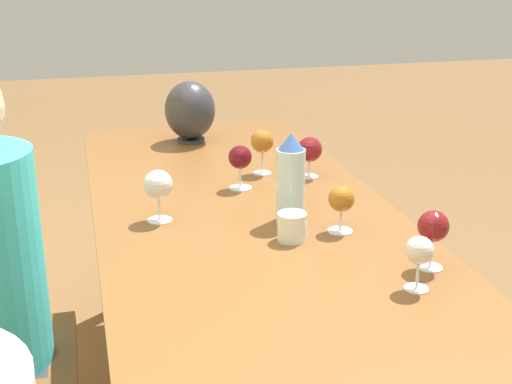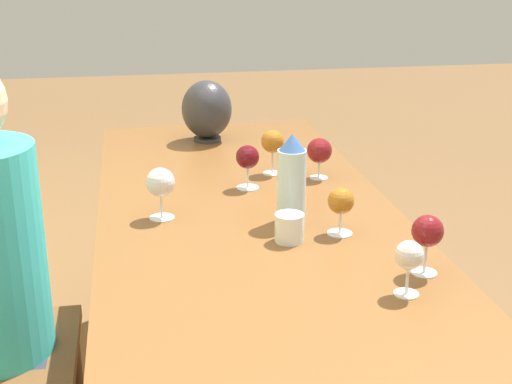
{
  "view_description": "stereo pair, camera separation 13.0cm",
  "coord_description": "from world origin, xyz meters",
  "px_view_note": "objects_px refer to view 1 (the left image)",
  "views": [
    {
      "loc": [
        -1.59,
        0.45,
        1.52
      ],
      "look_at": [
        0.16,
        0.0,
        0.88
      ],
      "focal_mm": 50.0,
      "sensor_mm": 36.0,
      "label": 1
    },
    {
      "loc": [
        -1.62,
        0.32,
        1.52
      ],
      "look_at": [
        0.16,
        0.0,
        0.88
      ],
      "focal_mm": 50.0,
      "sensor_mm": 36.0,
      "label": 2
    }
  ],
  "objects_px": {
    "wine_glass_4": "(310,150)",
    "vase": "(190,111)",
    "water_tumbler": "(292,227)",
    "wine_glass_0": "(419,252)",
    "wine_glass_2": "(158,186)",
    "wine_glass_5": "(433,227)",
    "wine_glass_1": "(341,200)",
    "water_bottle": "(291,179)",
    "wine_glass_3": "(262,142)",
    "wine_glass_6": "(240,158)"
  },
  "relations": [
    {
      "from": "wine_glass_5",
      "to": "wine_glass_4",
      "type": "bearing_deg",
      "value": 4.65
    },
    {
      "from": "vase",
      "to": "wine_glass_5",
      "type": "bearing_deg",
      "value": -163.77
    },
    {
      "from": "wine_glass_1",
      "to": "wine_glass_6",
      "type": "bearing_deg",
      "value": 23.6
    },
    {
      "from": "water_tumbler",
      "to": "water_bottle",
      "type": "bearing_deg",
      "value": -14.77
    },
    {
      "from": "water_bottle",
      "to": "wine_glass_6",
      "type": "height_order",
      "value": "water_bottle"
    },
    {
      "from": "wine_glass_1",
      "to": "wine_glass_6",
      "type": "xyz_separation_m",
      "value": [
        0.41,
        0.18,
        0.01
      ]
    },
    {
      "from": "vase",
      "to": "wine_glass_4",
      "type": "xyz_separation_m",
      "value": [
        -0.53,
        -0.31,
        -0.03
      ]
    },
    {
      "from": "water_tumbler",
      "to": "wine_glass_2",
      "type": "xyz_separation_m",
      "value": [
        0.22,
        0.32,
        0.07
      ]
    },
    {
      "from": "wine_glass_1",
      "to": "wine_glass_6",
      "type": "height_order",
      "value": "wine_glass_6"
    },
    {
      "from": "wine_glass_1",
      "to": "wine_glass_3",
      "type": "xyz_separation_m",
      "value": [
        0.54,
        0.07,
        0.02
      ]
    },
    {
      "from": "vase",
      "to": "wine_glass_1",
      "type": "xyz_separation_m",
      "value": [
        -1.0,
        -0.24,
        -0.03
      ]
    },
    {
      "from": "vase",
      "to": "wine_glass_2",
      "type": "distance_m",
      "value": 0.83
    },
    {
      "from": "wine_glass_1",
      "to": "wine_glass_2",
      "type": "height_order",
      "value": "wine_glass_2"
    },
    {
      "from": "wine_glass_0",
      "to": "wine_glass_5",
      "type": "bearing_deg",
      "value": -40.87
    },
    {
      "from": "vase",
      "to": "wine_glass_5",
      "type": "distance_m",
      "value": 1.32
    },
    {
      "from": "wine_glass_2",
      "to": "vase",
      "type": "bearing_deg",
      "value": -15.46
    },
    {
      "from": "wine_glass_5",
      "to": "wine_glass_6",
      "type": "xyz_separation_m",
      "value": [
        0.68,
        0.31,
        -0.01
      ]
    },
    {
      "from": "wine_glass_0",
      "to": "wine_glass_3",
      "type": "height_order",
      "value": "wine_glass_3"
    },
    {
      "from": "wine_glass_3",
      "to": "wine_glass_6",
      "type": "relative_size",
      "value": 1.08
    },
    {
      "from": "vase",
      "to": "wine_glass_0",
      "type": "xyz_separation_m",
      "value": [
        -1.36,
        -0.29,
        -0.03
      ]
    },
    {
      "from": "wine_glass_4",
      "to": "wine_glass_6",
      "type": "height_order",
      "value": "wine_glass_6"
    },
    {
      "from": "wine_glass_1",
      "to": "wine_glass_4",
      "type": "height_order",
      "value": "wine_glass_4"
    },
    {
      "from": "wine_glass_5",
      "to": "wine_glass_2",
      "type": "bearing_deg",
      "value": 51.64
    },
    {
      "from": "water_bottle",
      "to": "wine_glass_4",
      "type": "distance_m",
      "value": 0.4
    },
    {
      "from": "wine_glass_3",
      "to": "water_bottle",
      "type": "bearing_deg",
      "value": 175.33
    },
    {
      "from": "water_bottle",
      "to": "wine_glass_0",
      "type": "height_order",
      "value": "water_bottle"
    },
    {
      "from": "water_tumbler",
      "to": "vase",
      "type": "height_order",
      "value": "vase"
    },
    {
      "from": "wine_glass_1",
      "to": "water_tumbler",
      "type": "bearing_deg",
      "value": 99.52
    },
    {
      "from": "wine_glass_0",
      "to": "wine_glass_3",
      "type": "distance_m",
      "value": 0.91
    },
    {
      "from": "wine_glass_1",
      "to": "wine_glass_3",
      "type": "relative_size",
      "value": 0.86
    },
    {
      "from": "water_tumbler",
      "to": "wine_glass_5",
      "type": "relative_size",
      "value": 0.53
    },
    {
      "from": "water_tumbler",
      "to": "wine_glass_0",
      "type": "relative_size",
      "value": 0.6
    },
    {
      "from": "wine_glass_2",
      "to": "wine_glass_5",
      "type": "height_order",
      "value": "wine_glass_2"
    },
    {
      "from": "wine_glass_6",
      "to": "water_bottle",
      "type": "bearing_deg",
      "value": -167.07
    },
    {
      "from": "water_tumbler",
      "to": "wine_glass_3",
      "type": "xyz_separation_m",
      "value": [
        0.57,
        -0.07,
        0.07
      ]
    },
    {
      "from": "wine_glass_0",
      "to": "vase",
      "type": "bearing_deg",
      "value": 11.92
    },
    {
      "from": "water_tumbler",
      "to": "wine_glass_1",
      "type": "bearing_deg",
      "value": -80.48
    },
    {
      "from": "wine_glass_2",
      "to": "water_bottle",
      "type": "bearing_deg",
      "value": -104.94
    },
    {
      "from": "wine_glass_1",
      "to": "wine_glass_5",
      "type": "xyz_separation_m",
      "value": [
        -0.27,
        -0.13,
        0.02
      ]
    },
    {
      "from": "water_tumbler",
      "to": "wine_glass_5",
      "type": "xyz_separation_m",
      "value": [
        -0.24,
        -0.27,
        0.07
      ]
    },
    {
      "from": "wine_glass_6",
      "to": "wine_glass_0",
      "type": "bearing_deg",
      "value": -163.7
    },
    {
      "from": "wine_glass_3",
      "to": "wine_glass_5",
      "type": "bearing_deg",
      "value": -166.06
    },
    {
      "from": "wine_glass_4",
      "to": "vase",
      "type": "bearing_deg",
      "value": 30.23
    },
    {
      "from": "water_tumbler",
      "to": "wine_glass_6",
      "type": "distance_m",
      "value": 0.44
    },
    {
      "from": "wine_glass_1",
      "to": "vase",
      "type": "bearing_deg",
      "value": 13.58
    },
    {
      "from": "vase",
      "to": "wine_glass_1",
      "type": "height_order",
      "value": "vase"
    },
    {
      "from": "wine_glass_1",
      "to": "wine_glass_6",
      "type": "distance_m",
      "value": 0.45
    },
    {
      "from": "wine_glass_3",
      "to": "wine_glass_4",
      "type": "xyz_separation_m",
      "value": [
        -0.07,
        -0.14,
        -0.02
      ]
    },
    {
      "from": "water_bottle",
      "to": "wine_glass_4",
      "type": "relative_size",
      "value": 1.86
    },
    {
      "from": "wine_glass_2",
      "to": "wine_glass_3",
      "type": "height_order",
      "value": "wine_glass_3"
    }
  ]
}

